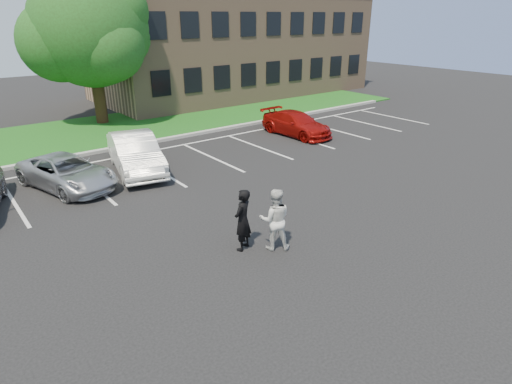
% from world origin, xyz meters
% --- Properties ---
extents(ground_plane, '(90.00, 90.00, 0.00)m').
position_xyz_m(ground_plane, '(0.00, 0.00, 0.00)').
color(ground_plane, black).
rests_on(ground_plane, ground).
extents(curb, '(40.00, 0.30, 0.15)m').
position_xyz_m(curb, '(0.00, 12.00, 0.07)').
color(curb, gray).
rests_on(curb, ground).
extents(grass_strip, '(44.00, 8.00, 0.08)m').
position_xyz_m(grass_strip, '(0.00, 16.00, 0.04)').
color(grass_strip, '#154F17').
rests_on(grass_strip, ground).
extents(stall_lines, '(34.00, 5.36, 0.01)m').
position_xyz_m(stall_lines, '(1.40, 8.95, 0.01)').
color(stall_lines, silver).
rests_on(stall_lines, ground).
extents(office_building, '(22.40, 10.40, 8.30)m').
position_xyz_m(office_building, '(14.00, 21.99, 4.16)').
color(office_building, '#8E7056').
rests_on(office_building, ground).
extents(tree, '(7.80, 7.20, 8.80)m').
position_xyz_m(tree, '(1.23, 18.01, 5.35)').
color(tree, black).
rests_on(tree, ground).
extents(man_black_suit, '(0.79, 0.69, 1.82)m').
position_xyz_m(man_black_suit, '(-1.04, 0.26, 0.91)').
color(man_black_suit, black).
rests_on(man_black_suit, ground).
extents(man_white_shirt, '(1.12, 1.07, 1.82)m').
position_xyz_m(man_white_shirt, '(-0.31, -0.26, 0.91)').
color(man_white_shirt, silver).
rests_on(man_white_shirt, ground).
extents(car_silver_minivan, '(3.23, 4.86, 1.24)m').
position_xyz_m(car_silver_minivan, '(-3.60, 8.20, 0.62)').
color(car_silver_minivan, '#B3B6BC').
rests_on(car_silver_minivan, ground).
extents(car_white_sedan, '(2.68, 5.09, 1.60)m').
position_xyz_m(car_white_sedan, '(-0.74, 8.37, 0.80)').
color(car_white_sedan, white).
rests_on(car_white_sedan, ground).
extents(car_red_compact, '(2.00, 4.48, 1.28)m').
position_xyz_m(car_red_compact, '(8.68, 8.56, 0.64)').
color(car_red_compact, '#990E0A').
rests_on(car_red_compact, ground).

